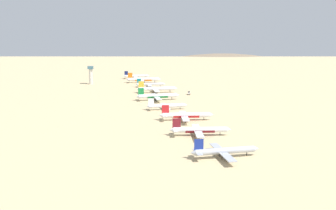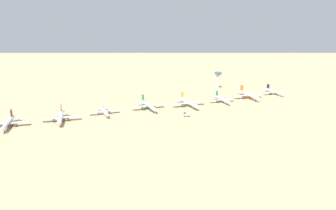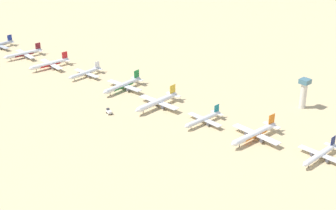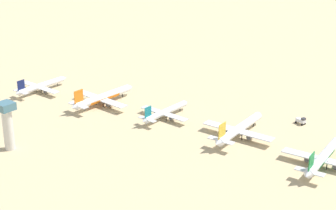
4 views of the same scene
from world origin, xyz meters
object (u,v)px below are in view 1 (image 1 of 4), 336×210
object	(u,v)px
parked_jet_1	(199,130)
parked_jet_6	(150,84)
parked_jet_3	(166,106)
service_truck	(189,93)
parked_jet_8	(136,76)
parked_jet_7	(143,79)
parked_jet_2	(186,115)
parked_jet_0	(224,151)
parked_jet_4	(157,96)
parked_jet_5	(156,89)
control_tower	(91,74)

from	to	relation	value
parked_jet_1	parked_jet_6	xyz separation A→B (m)	(-21.30, 218.66, -0.35)
parked_jet_3	service_truck	xyz separation A→B (m)	(31.62, 75.24, -1.46)
parked_jet_8	service_truck	xyz separation A→B (m)	(55.11, -143.63, -1.66)
parked_jet_1	parked_jet_7	size ratio (longest dim) A/B	0.89
parked_jet_2	parked_jet_7	size ratio (longest dim) A/B	0.92
parked_jet_6	service_truck	size ratio (longest dim) A/B	6.67
parked_jet_8	parked_jet_0	bearing A→B (deg)	-82.94
parked_jet_8	parked_jet_1	bearing A→B (deg)	-82.96
service_truck	parked_jet_8	bearing A→B (deg)	110.99
parked_jet_4	parked_jet_8	distance (m)	173.28
parked_jet_0	parked_jet_2	size ratio (longest dim) A/B	0.93
parked_jet_8	service_truck	distance (m)	153.85
parked_jet_7	parked_jet_0	bearing A→B (deg)	-83.56
parked_jet_3	parked_jet_7	world-z (taller)	parked_jet_7
parked_jet_0	parked_jet_7	distance (m)	304.60
parked_jet_1	parked_jet_8	world-z (taller)	parked_jet_1
parked_jet_1	parked_jet_2	bearing A→B (deg)	93.73
parked_jet_5	control_tower	size ratio (longest dim) A/B	1.97
parked_jet_4	parked_jet_0	bearing A→B (deg)	-82.08
parked_jet_1	parked_jet_6	world-z (taller)	parked_jet_1
parked_jet_2	parked_jet_5	bearing A→B (deg)	95.95
parked_jet_5	parked_jet_1	bearing A→B (deg)	-84.60
parked_jet_0	parked_jet_7	world-z (taller)	parked_jet_7
parked_jet_2	parked_jet_1	bearing A→B (deg)	-86.27
parked_jet_7	parked_jet_2	bearing A→B (deg)	-83.17
parked_jet_2	parked_jet_3	size ratio (longest dim) A/B	1.16
parked_jet_0	parked_jet_4	distance (m)	176.16
control_tower	parked_jet_6	bearing A→B (deg)	-23.59
parked_jet_5	parked_jet_8	distance (m)	129.13
parked_jet_5	parked_jet_2	bearing A→B (deg)	-84.05
control_tower	parked_jet_0	bearing A→B (deg)	-70.98
parked_jet_0	control_tower	distance (m)	312.59
parked_jet_4	service_truck	world-z (taller)	parked_jet_4
service_truck	parked_jet_4	bearing A→B (deg)	-141.84
parked_jet_0	control_tower	bearing A→B (deg)	109.02
parked_jet_3	parked_jet_4	distance (m)	46.86
parked_jet_4	parked_jet_6	bearing A→B (deg)	91.69
parked_jet_1	control_tower	bearing A→B (deg)	110.95
parked_jet_3	control_tower	bearing A→B (deg)	116.18
parked_jet_3	parked_jet_4	size ratio (longest dim) A/B	0.83
parked_jet_5	control_tower	distance (m)	110.52
parked_jet_5	control_tower	world-z (taller)	control_tower
parked_jet_1	parked_jet_8	xyz separation A→B (m)	(-37.37, 302.73, -0.21)
parked_jet_6	parked_jet_7	xyz separation A→B (m)	(-7.31, 40.00, 0.85)
parked_jet_7	parked_jet_8	bearing A→B (deg)	101.23
parked_jet_8	service_truck	world-z (taller)	parked_jet_8
parked_jet_0	parked_jet_2	xyz separation A→B (m)	(-8.38, 87.19, 0.25)
parked_jet_1	parked_jet_5	world-z (taller)	parked_jet_5
parked_jet_1	parked_jet_2	distance (m)	43.26
parked_jet_6	parked_jet_5	bearing A→B (deg)	-83.78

